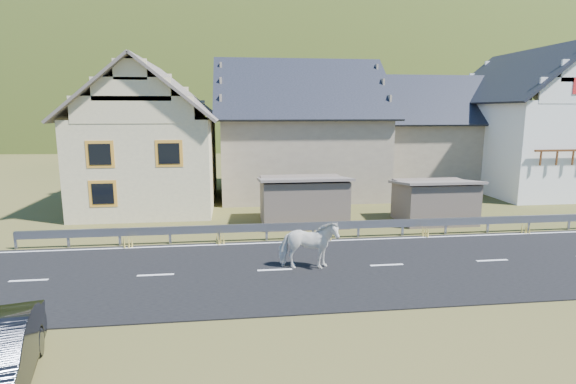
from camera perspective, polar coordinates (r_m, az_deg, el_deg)
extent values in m
plane|color=#383E18|center=(16.55, 12.42, -9.18)|extent=(160.00, 160.00, 0.00)
cube|color=black|center=(16.54, 12.42, -9.11)|extent=(60.00, 7.00, 0.04)
cube|color=silver|center=(16.53, 12.43, -9.03)|extent=(60.00, 6.60, 0.01)
cube|color=#93969B|center=(19.73, 8.95, -4.10)|extent=(28.00, 0.08, 0.34)
cube|color=#93969B|center=(20.94, -31.32, -5.32)|extent=(0.10, 0.06, 0.70)
cube|color=#93969B|center=(20.19, -26.12, -5.40)|extent=(0.10, 0.06, 0.70)
cube|color=#93969B|center=(19.63, -20.57, -5.42)|extent=(0.10, 0.06, 0.70)
cube|color=#93969B|center=(19.25, -14.75, -5.40)|extent=(0.10, 0.06, 0.70)
cube|color=#93969B|center=(19.08, -8.77, -5.31)|extent=(0.10, 0.06, 0.70)
cube|color=#93969B|center=(19.12, -2.74, -5.17)|extent=(0.10, 0.06, 0.70)
cube|color=#93969B|center=(19.36, 3.19, -4.97)|extent=(0.10, 0.06, 0.70)
cube|color=#93969B|center=(19.81, 8.92, -4.73)|extent=(0.10, 0.06, 0.70)
cube|color=#93969B|center=(20.44, 14.33, -4.46)|extent=(0.10, 0.06, 0.70)
cube|color=#93969B|center=(21.24, 19.38, -4.17)|extent=(0.10, 0.06, 0.70)
cube|color=#93969B|center=(22.19, 24.02, -3.88)|extent=(0.10, 0.06, 0.70)
cube|color=#93969B|center=(23.28, 28.25, -3.59)|extent=(0.10, 0.06, 0.70)
cube|color=#93969B|center=(24.48, 32.09, -3.31)|extent=(0.10, 0.06, 0.70)
cube|color=#6E5E4F|center=(21.87, 1.91, -1.15)|extent=(4.30, 3.30, 2.40)
cube|color=#6E5E4F|center=(23.33, 18.09, -1.19)|extent=(3.80, 2.90, 2.20)
cube|color=beige|center=(27.23, -16.87, 3.67)|extent=(7.00, 9.00, 5.00)
cube|color=gold|center=(23.12, -22.76, 4.44)|extent=(1.30, 0.12, 1.30)
cube|color=gold|center=(22.47, -14.86, 4.75)|extent=(1.30, 0.12, 1.30)
cube|color=gold|center=(23.37, -22.44, -0.20)|extent=(1.30, 0.12, 1.30)
cube|color=gray|center=(28.96, -20.78, 11.88)|extent=(0.70, 0.70, 2.40)
cube|color=gray|center=(30.13, 1.30, 4.72)|extent=(10.00, 9.00, 5.00)
cube|color=gray|center=(34.91, 17.32, 4.70)|extent=(9.00, 8.00, 4.60)
cube|color=white|center=(35.25, 28.37, 5.12)|extent=(8.00, 10.00, 6.00)
ellipsoid|color=#273C11|center=(196.60, -3.98, 2.90)|extent=(440.00, 280.00, 260.00)
ellipsoid|color=black|center=(134.19, -29.19, 9.31)|extent=(76.00, 50.00, 28.00)
imported|color=silver|center=(15.54, 2.60, -6.73)|extent=(1.14, 2.12, 1.72)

